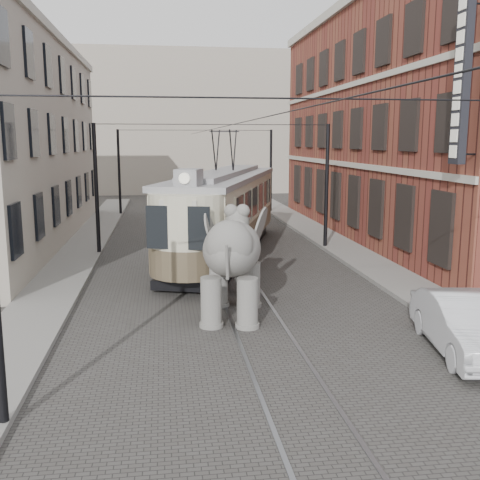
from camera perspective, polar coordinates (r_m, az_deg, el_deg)
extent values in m
plane|color=#3D3A38|center=(20.80, -0.43, -4.39)|extent=(120.00, 120.00, 0.00)
cube|color=slate|center=(22.34, 15.04, -3.53)|extent=(2.00, 60.00, 0.15)
cube|color=slate|center=(20.97, -18.38, -4.58)|extent=(2.00, 60.00, 0.15)
cube|color=maroon|center=(32.02, 17.59, 11.06)|extent=(8.00, 26.00, 12.00)
cube|color=gray|center=(60.05, -5.54, 11.77)|extent=(28.00, 10.00, 14.00)
imported|color=silver|center=(15.02, 21.98, -8.02)|extent=(2.22, 4.57, 1.44)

